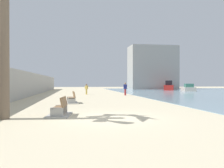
# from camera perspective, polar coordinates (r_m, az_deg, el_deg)

# --- Properties ---
(ground_plane) EXTENTS (120.00, 120.00, 0.00)m
(ground_plane) POSITION_cam_1_polar(r_m,az_deg,el_deg) (29.03, -5.84, -3.00)
(ground_plane) COLOR beige
(seawall) EXTENTS (0.80, 64.00, 2.98)m
(seawall) POSITION_cam_1_polar(r_m,az_deg,el_deg) (29.53, -20.53, -0.08)
(seawall) COLOR #ADAAA3
(seawall) RESTS_ON ground
(bench_near) EXTENTS (1.31, 2.20, 0.98)m
(bench_near) POSITION_cam_1_polar(r_m,az_deg,el_deg) (12.14, -12.81, -6.62)
(bench_near) COLOR #ADAAA3
(bench_near) RESTS_ON ground
(bench_far) EXTENTS (1.27, 2.18, 0.98)m
(bench_far) POSITION_cam_1_polar(r_m,az_deg,el_deg) (19.38, -10.02, -4.00)
(bench_far) COLOR #ADAAA3
(bench_far) RESTS_ON ground
(person_walking) EXTENTS (0.51, 0.26, 1.71)m
(person_walking) POSITION_cam_1_polar(r_m,az_deg,el_deg) (30.44, 3.31, -0.96)
(person_walking) COLOR #B22D33
(person_walking) RESTS_ON ground
(person_standing) EXTENTS (0.46, 0.33, 1.52)m
(person_standing) POSITION_cam_1_polar(r_m,az_deg,el_deg) (32.88, -6.35, -1.10)
(person_standing) COLOR gold
(person_standing) RESTS_ON ground
(boat_distant) EXTENTS (5.10, 7.87, 2.10)m
(boat_distant) POSITION_cam_1_polar(r_m,az_deg,el_deg) (53.33, 13.99, -0.59)
(boat_distant) COLOR red
(boat_distant) RESTS_ON water_bay
(boat_mid_bay) EXTENTS (3.22, 4.98, 1.45)m
(boat_mid_bay) POSITION_cam_1_polar(r_m,az_deg,el_deg) (47.67, 18.38, -1.01)
(boat_mid_bay) COLOR beige
(boat_mid_bay) RESTS_ON water_bay
(harbor_building) EXTENTS (12.00, 6.00, 11.02)m
(harbor_building) POSITION_cam_1_polar(r_m,az_deg,el_deg) (60.36, 10.02, 3.98)
(harbor_building) COLOR #9E9E99
(harbor_building) RESTS_ON ground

